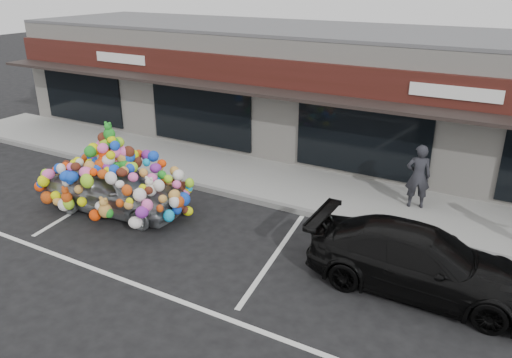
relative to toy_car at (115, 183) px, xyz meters
The scene contains 10 objects.
ground 2.27m from the toy_car, ahead, with size 90.00×90.00×0.00m, color black.
shop_building 8.63m from the toy_car, 75.73° to the left, with size 24.00×7.20×4.31m.
sidewalk 4.42m from the toy_car, 61.19° to the left, with size 26.00×3.00×0.15m, color gray.
kerb 3.22m from the toy_car, 47.83° to the left, with size 26.00×0.18×0.16m, color slate.
parking_stripe_left 1.38m from the toy_car, behind, with size 0.12×4.40×0.01m, color silver.
parking_stripe_mid 4.97m from the toy_car, ahead, with size 0.12×4.40×0.01m, color silver.
lane_line 4.86m from the toy_car, 31.19° to the right, with size 14.00×0.12×0.01m, color silver.
toy_car is the anchor object (origin of this frame).
black_sedan 8.07m from the toy_car, ahead, with size 4.58×1.86×1.33m, color black.
pedestrian_a 8.19m from the toy_car, 29.32° to the left, with size 0.65×0.43×1.78m, color black.
Camera 1 is at (7.39, -8.77, 6.05)m, focal length 35.00 mm.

